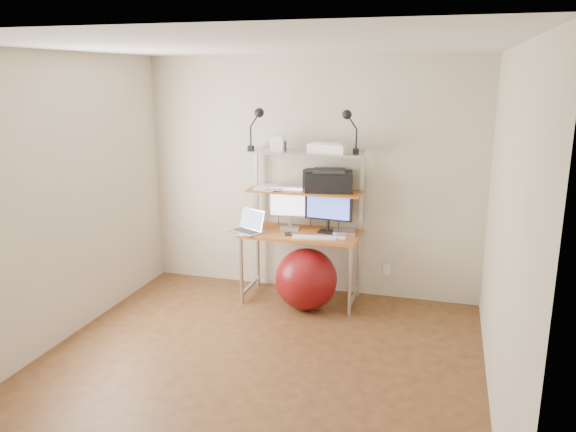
{
  "coord_description": "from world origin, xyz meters",
  "views": [
    {
      "loc": [
        1.4,
        -3.9,
        2.3
      ],
      "look_at": [
        -0.06,
        1.15,
        0.98
      ],
      "focal_mm": 35.0,
      "sensor_mm": 36.0,
      "label": 1
    }
  ],
  "objects_px": {
    "monitor_silver": "(290,204)",
    "monitor_black": "(328,208)",
    "exercise_ball": "(306,279)",
    "printer": "(329,181)",
    "laptop": "(249,227)"
  },
  "relations": [
    {
      "from": "monitor_silver",
      "to": "printer",
      "type": "bearing_deg",
      "value": 2.2
    },
    {
      "from": "monitor_silver",
      "to": "monitor_black",
      "type": "height_order",
      "value": "monitor_black"
    },
    {
      "from": "monitor_black",
      "to": "printer",
      "type": "relative_size",
      "value": 0.95
    },
    {
      "from": "monitor_silver",
      "to": "exercise_ball",
      "type": "height_order",
      "value": "monitor_silver"
    },
    {
      "from": "laptop",
      "to": "printer",
      "type": "relative_size",
      "value": 0.79
    },
    {
      "from": "exercise_ball",
      "to": "monitor_silver",
      "type": "bearing_deg",
      "value": 130.66
    },
    {
      "from": "printer",
      "to": "exercise_ball",
      "type": "bearing_deg",
      "value": -120.55
    },
    {
      "from": "monitor_silver",
      "to": "laptop",
      "type": "xyz_separation_m",
      "value": [
        -0.37,
        -0.22,
        -0.22
      ]
    },
    {
      "from": "exercise_ball",
      "to": "monitor_black",
      "type": "bearing_deg",
      "value": 61.5
    },
    {
      "from": "monitor_black",
      "to": "printer",
      "type": "distance_m",
      "value": 0.28
    },
    {
      "from": "printer",
      "to": "monitor_silver",
      "type": "bearing_deg",
      "value": -179.27
    },
    {
      "from": "monitor_silver",
      "to": "monitor_black",
      "type": "distance_m",
      "value": 0.41
    },
    {
      "from": "laptop",
      "to": "exercise_ball",
      "type": "relative_size",
      "value": 0.66
    },
    {
      "from": "monitor_black",
      "to": "exercise_ball",
      "type": "height_order",
      "value": "monitor_black"
    },
    {
      "from": "monitor_silver",
      "to": "laptop",
      "type": "height_order",
      "value": "monitor_silver"
    }
  ]
}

